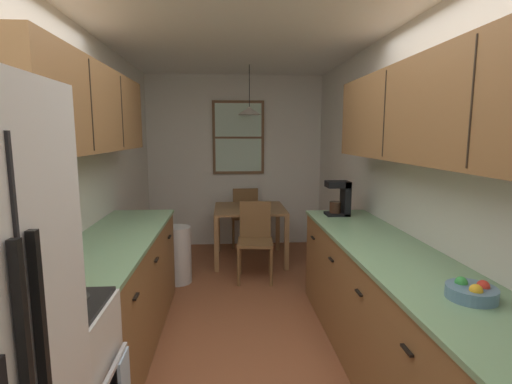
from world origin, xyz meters
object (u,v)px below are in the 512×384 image
at_px(dining_table, 250,215).
at_px(dining_chair_far, 245,214).
at_px(trash_bin, 177,255).
at_px(storage_canister, 63,264).
at_px(coffee_maker, 341,197).
at_px(fruit_bowl, 472,291).
at_px(dining_chair_near, 255,237).

height_order(dining_table, dining_chair_far, dining_chair_far).
height_order(trash_bin, storage_canister, storage_canister).
distance_m(dining_table, coffee_maker, 1.67).
bearing_deg(dining_chair_far, fruit_bowl, -77.20).
distance_m(dining_chair_far, storage_canister, 3.83).
bearing_deg(trash_bin, dining_table, 39.89).
bearing_deg(storage_canister, coffee_maker, 38.66).
relative_size(dining_chair_far, storage_canister, 4.50).
distance_m(dining_chair_near, coffee_maker, 1.22).
distance_m(dining_table, dining_chair_near, 0.67).
xyz_separation_m(dining_chair_near, fruit_bowl, (0.84, -2.68, 0.44)).
relative_size(dining_table, dining_chair_far, 1.03).
xyz_separation_m(dining_chair_far, trash_bin, (-0.83, -1.38, -0.18)).
bearing_deg(storage_canister, dining_table, 68.52).
bearing_deg(coffee_maker, dining_table, 120.02).
bearing_deg(dining_table, trash_bin, -140.11).
bearing_deg(dining_chair_far, trash_bin, -120.97).
relative_size(storage_canister, fruit_bowl, 0.86).
xyz_separation_m(dining_chair_far, coffee_maker, (0.84, -2.05, 0.57)).
xyz_separation_m(trash_bin, storage_canister, (-0.30, -2.24, 0.68)).
bearing_deg(trash_bin, dining_chair_far, 59.03).
bearing_deg(trash_bin, storage_canister, -97.62).
distance_m(coffee_maker, fruit_bowl, 1.95).
height_order(dining_table, coffee_maker, coffee_maker).
relative_size(trash_bin, fruit_bowl, 2.79).
relative_size(dining_table, trash_bin, 1.42).
distance_m(trash_bin, fruit_bowl, 3.19).
distance_m(dining_chair_near, dining_chair_far, 1.31).
distance_m(dining_chair_near, fruit_bowl, 2.84).
distance_m(dining_chair_far, trash_bin, 1.62).
relative_size(dining_chair_near, fruit_bowl, 3.87).
distance_m(storage_canister, coffee_maker, 2.53).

